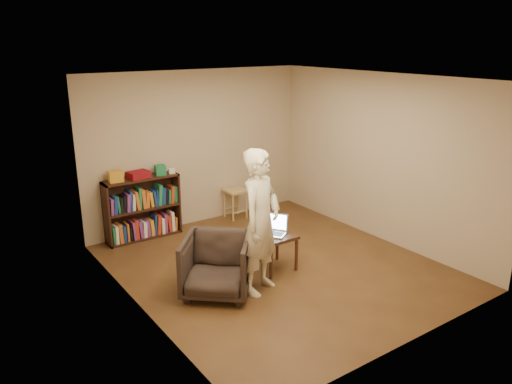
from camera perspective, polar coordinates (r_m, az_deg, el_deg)
floor at (r=7.11m, az=2.38°, el=-8.52°), size 4.50×4.50×0.00m
ceiling at (r=6.42m, az=2.67°, el=12.87°), size 4.50×4.50×0.00m
wall_back at (r=8.49m, az=-6.77°, el=4.97°), size 4.00×0.00×4.00m
wall_left at (r=5.71m, az=-13.67°, el=-1.53°), size 0.00×4.50×4.50m
wall_right at (r=7.99m, az=14.02°, el=3.79°), size 0.00×4.50×4.50m
bookshelf at (r=8.14m, az=-12.83°, el=-2.18°), size 1.20×0.30×1.00m
box_yellow at (r=7.81m, az=-15.74°, el=1.74°), size 0.22×0.17×0.17m
red_cloth at (r=7.95m, az=-13.30°, el=1.94°), size 0.35×0.28×0.11m
box_green at (r=8.06m, az=-10.90°, el=2.49°), size 0.18×0.18×0.16m
box_white at (r=8.13m, az=-9.61°, el=2.39°), size 0.12×0.12×0.08m
stool at (r=8.83m, az=-2.37°, el=-0.34°), size 0.36×0.36×0.52m
armchair at (r=6.28m, az=-4.49°, el=-8.36°), size 1.16×1.16×0.76m
side_table at (r=6.88m, az=2.12°, el=-5.54°), size 0.50×0.50×0.51m
laptop at (r=6.87m, az=2.01°, el=-4.25°), size 0.43×0.45×0.27m
person at (r=6.13m, az=0.53°, el=-3.47°), size 0.80×0.69×1.84m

